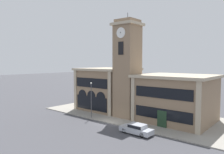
% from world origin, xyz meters
% --- Properties ---
extents(ground_plane, '(300.00, 300.00, 0.00)m').
position_xyz_m(ground_plane, '(0.00, 0.00, 0.00)').
color(ground_plane, '#424247').
extents(sidewalk_kerb, '(34.87, 15.19, 0.15)m').
position_xyz_m(sidewalk_kerb, '(0.00, 7.60, 0.07)').
color(sidewalk_kerb, gray).
rests_on(sidewalk_kerb, ground_plane).
extents(clock_tower, '(4.46, 4.46, 18.45)m').
position_xyz_m(clock_tower, '(-0.00, 5.29, 8.68)').
color(clock_tower, '#897056').
rests_on(clock_tower, ground_plane).
extents(town_hall_left_wing, '(10.71, 10.48, 8.63)m').
position_xyz_m(town_hall_left_wing, '(-7.18, 8.27, 4.34)').
color(town_hall_left_wing, '#897056').
rests_on(town_hall_left_wing, ground_plane).
extents(town_hall_right_wing, '(11.96, 10.48, 7.78)m').
position_xyz_m(town_hall_right_wing, '(7.81, 8.27, 3.92)').
color(town_hall_right_wing, '#897056').
rests_on(town_hall_right_wing, ground_plane).
extents(parked_car_near, '(4.70, 1.83, 1.41)m').
position_xyz_m(parked_car_near, '(6.41, -1.31, 0.74)').
color(parked_car_near, '#B2B7C1').
rests_on(parked_car_near, ground_plane).
extents(street_lamp, '(0.36, 0.36, 6.22)m').
position_xyz_m(street_lamp, '(-4.40, 0.64, 4.19)').
color(street_lamp, '#4C4C51').
rests_on(street_lamp, sidewalk_kerb).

